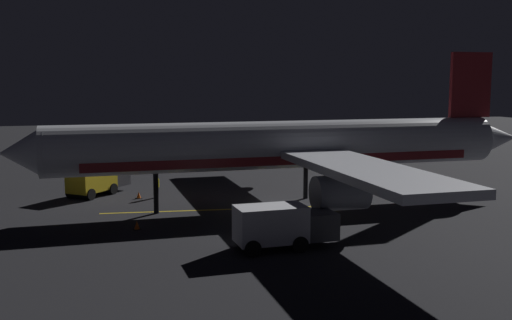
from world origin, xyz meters
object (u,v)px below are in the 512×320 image
(baggage_truck, at_px, (97,180))
(traffic_cone_near_right, at_px, (137,225))
(airliner, at_px, (290,147))
(traffic_cone_near_left, at_px, (139,195))
(ground_crew_worker, at_px, (157,187))
(catering_truck, at_px, (281,227))

(baggage_truck, relative_size, traffic_cone_near_right, 10.17)
(baggage_truck, bearing_deg, airliner, -120.70)
(airliner, relative_size, traffic_cone_near_left, 72.46)
(airliner, xyz_separation_m, ground_crew_worker, (5.63, 9.24, -3.48))
(traffic_cone_near_left, bearing_deg, traffic_cone_near_right, 174.42)
(airliner, xyz_separation_m, catering_truck, (-10.85, 4.34, -3.12))
(airliner, relative_size, ground_crew_worker, 22.90)
(baggage_truck, distance_m, ground_crew_worker, 5.21)
(catering_truck, xyz_separation_m, traffic_cone_near_left, (16.54, 6.31, -1.00))
(baggage_truck, bearing_deg, ground_crew_worker, -119.30)
(catering_truck, height_order, ground_crew_worker, catering_truck)
(airliner, bearing_deg, baggage_truck, 59.30)
(ground_crew_worker, height_order, traffic_cone_near_right, ground_crew_worker)
(ground_crew_worker, bearing_deg, baggage_truck, 60.70)
(ground_crew_worker, bearing_deg, airliner, -121.37)
(airliner, relative_size, baggage_truck, 7.12)
(baggage_truck, xyz_separation_m, ground_crew_worker, (-2.55, -4.54, -0.36))
(traffic_cone_near_left, relative_size, traffic_cone_near_right, 1.00)
(airliner, xyz_separation_m, baggage_truck, (8.18, 13.77, -3.12))
(airliner, distance_m, ground_crew_worker, 11.36)
(baggage_truck, relative_size, ground_crew_worker, 3.22)
(airliner, xyz_separation_m, traffic_cone_near_left, (5.69, 10.65, -4.12))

